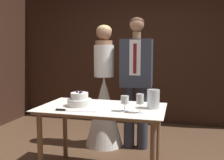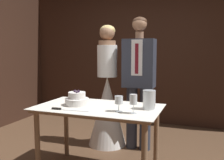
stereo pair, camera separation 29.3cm
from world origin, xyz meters
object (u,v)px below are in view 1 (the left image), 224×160
cake_knife (67,110)px  groom (136,77)px  tiered_cake (79,100)px  wine_glass_near (140,100)px  hurricane_candle (153,99)px  bride (104,102)px  cake_table (102,115)px  wine_glass_middle (125,100)px

cake_knife → groom: (0.51, 1.12, 0.23)m
tiered_cake → wine_glass_near: bearing=-11.9°
hurricane_candle → groom: 0.86m
bride → tiered_cake: bearing=-91.4°
cake_table → wine_glass_near: wine_glass_near is taller
wine_glass_near → wine_glass_middle: (-0.15, 0.02, -0.02)m
tiered_cake → hurricane_candle: size_ratio=1.32×
wine_glass_near → tiered_cake: bearing=168.1°
hurricane_candle → cake_table: bearing=-172.9°
tiered_cake → wine_glass_middle: 0.55m
cake_knife → bride: (0.05, 1.12, -0.13)m
wine_glass_near → groom: groom is taller
cake_table → groom: size_ratio=0.74×
cake_knife → wine_glass_near: size_ratio=2.16×
wine_glass_middle → cake_table: bearing=154.6°
cake_table → bride: (-0.23, 0.85, -0.03)m
cake_table → wine_glass_near: 0.51m
cake_knife → groom: 1.25m
tiered_cake → bride: (0.02, 0.87, -0.19)m
wine_glass_middle → tiered_cake: bearing=167.2°
bride → wine_glass_middle: bearing=-62.7°
wine_glass_middle → groom: 0.99m
wine_glass_near → bride: bride is taller
groom → cake_knife: bearing=-114.3°
hurricane_candle → cake_knife: bearing=-157.7°
wine_glass_middle → hurricane_candle: 0.33m
cake_knife → wine_glass_middle: 0.58m
wine_glass_near → cake_table: bearing=160.2°
cake_table → wine_glass_middle: size_ratio=8.55×
wine_glass_middle → bride: bride is taller
cake_table → tiered_cake: (-0.25, -0.01, 0.15)m
tiered_cake → cake_knife: 0.26m
tiered_cake → bride: 0.89m
tiered_cake → hurricane_candle: bearing=5.7°
wine_glass_near → wine_glass_middle: wine_glass_near is taller
cake_knife → wine_glass_middle: (0.55, 0.14, 0.10)m
hurricane_candle → bride: bearing=134.4°
tiered_cake → cake_knife: tiered_cake is taller
cake_table → hurricane_candle: 0.57m
wine_glass_middle → bride: (-0.51, 0.99, -0.24)m
hurricane_candle → groom: bearing=111.4°
wine_glass_near → hurricane_candle: size_ratio=0.94×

